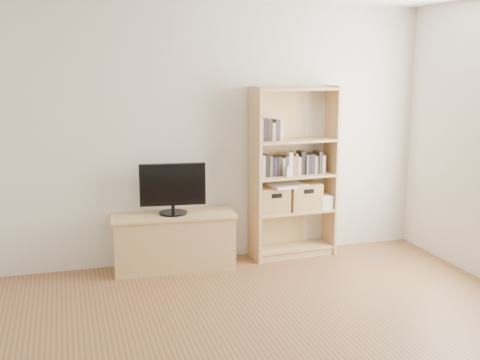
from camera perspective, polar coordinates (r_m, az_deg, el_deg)
name	(u,v)px	position (r m, az deg, el deg)	size (l,w,h in m)	color
back_wall	(215,134)	(6.11, -2.39, 4.34)	(4.50, 0.02, 2.60)	silver
tv_stand	(174,242)	(6.02, -6.29, -5.89)	(1.17, 0.44, 0.54)	tan
bookshelf	(294,173)	(6.27, 5.11, 0.71)	(0.89, 0.32, 1.78)	tan
television	(173,189)	(5.88, -6.40, -0.83)	(0.64, 0.05, 0.50)	black
books_row_mid	(293,163)	(6.27, 5.05, 1.64)	(0.89, 0.17, 0.24)	brown
books_row_upper	(276,130)	(6.14, 3.42, 4.72)	(0.37, 0.14, 0.20)	brown
baby_monitor	(289,172)	(6.13, 4.67, 0.77)	(0.05, 0.03, 0.10)	white
basket_left	(273,200)	(6.22, 3.10, -1.87)	(0.31, 0.26, 0.26)	olive
basket_right	(303,196)	(6.36, 5.98, -1.52)	(0.34, 0.28, 0.28)	olive
laptop	(287,185)	(6.24, 4.52, -0.51)	(0.36, 0.25, 0.03)	white
magazine_stack	(320,202)	(6.47, 7.55, -2.05)	(0.18, 0.27, 0.12)	#BDB7AF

